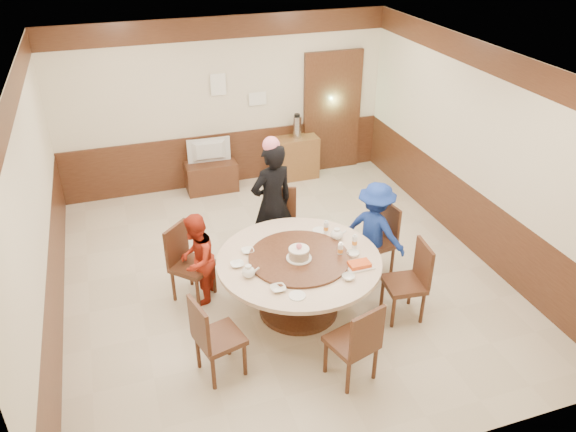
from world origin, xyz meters
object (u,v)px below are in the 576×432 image
object	(u,v)px
person_standing	(272,204)
shrimp_platter	(359,265)
person_red	(197,260)
birthday_cake	(299,253)
person_blue	(375,230)
side_cabinet	(295,158)
television	(210,152)
thermos	(297,127)
banquet_table	(299,274)
tv_stand	(211,176)

from	to	relation	value
person_standing	shrimp_platter	distance (m)	1.65
person_red	birthday_cake	bearing A→B (deg)	86.10
person_blue	birthday_cake	distance (m)	1.30
side_cabinet	person_blue	bearing A→B (deg)	-89.76
person_blue	television	bearing A→B (deg)	-7.09
television	shrimp_platter	bearing A→B (deg)	105.29
person_standing	thermos	world-z (taller)	person_standing
person_standing	person_blue	bearing A→B (deg)	131.80
banquet_table	person_standing	xyz separation A→B (m)	(0.04, 1.19, 0.32)
banquet_table	shrimp_platter	bearing A→B (deg)	-32.55
tv_stand	shrimp_platter	bearing A→B (deg)	-76.71
person_standing	person_red	xyz separation A→B (m)	(-1.14, -0.60, -0.26)
shrimp_platter	person_red	bearing A→B (deg)	150.36
side_cabinet	tv_stand	bearing A→B (deg)	-178.86
tv_stand	thermos	size ratio (longest dim) A/B	2.24
birthday_cake	tv_stand	world-z (taller)	birthday_cake
person_red	person_blue	distance (m)	2.29
person_standing	person_red	distance (m)	1.31
person_red	side_cabinet	distance (m)	3.73
person_blue	tv_stand	size ratio (longest dim) A/B	1.55
person_standing	television	xyz separation A→B (m)	(-0.37, 2.32, -0.15)
person_standing	side_cabinet	bearing A→B (deg)	-130.67
birthday_cake	shrimp_platter	distance (m)	0.69
banquet_table	thermos	size ratio (longest dim) A/B	5.02
television	banquet_table	bearing A→B (deg)	97.37
side_cabinet	thermos	world-z (taller)	thermos
banquet_table	tv_stand	bearing A→B (deg)	95.38
banquet_table	television	xyz separation A→B (m)	(-0.33, 3.50, 0.17)
person_standing	tv_stand	size ratio (longest dim) A/B	2.01
person_blue	thermos	size ratio (longest dim) A/B	3.46
television	thermos	xyz separation A→B (m)	(1.54, 0.03, 0.23)
tv_stand	person_blue	bearing A→B (deg)	-63.71
person_red	television	world-z (taller)	person_red
birthday_cake	side_cabinet	distance (m)	3.79
banquet_table	television	world-z (taller)	television
birthday_cake	side_cabinet	xyz separation A→B (m)	(1.19, 3.57, -0.47)
thermos	birthday_cake	bearing A→B (deg)	-108.97
side_cabinet	shrimp_platter	bearing A→B (deg)	-98.55
person_red	shrimp_platter	xyz separation A→B (m)	(1.68, -0.96, 0.18)
person_red	shrimp_platter	distance (m)	1.94
person_red	person_blue	bearing A→B (deg)	112.08
side_cabinet	person_red	bearing A→B (deg)	-127.53
person_red	thermos	distance (m)	3.76
person_standing	television	size ratio (longest dim) A/B	2.38
banquet_table	person_standing	distance (m)	1.23
person_standing	thermos	size ratio (longest dim) A/B	4.49
person_standing	person_blue	size ratio (longest dim) A/B	1.30
birthday_cake	shrimp_platter	bearing A→B (deg)	-29.58
person_standing	side_cabinet	xyz separation A→B (m)	(1.13, 2.35, -0.48)
birthday_cake	banquet_table	bearing A→B (deg)	67.73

